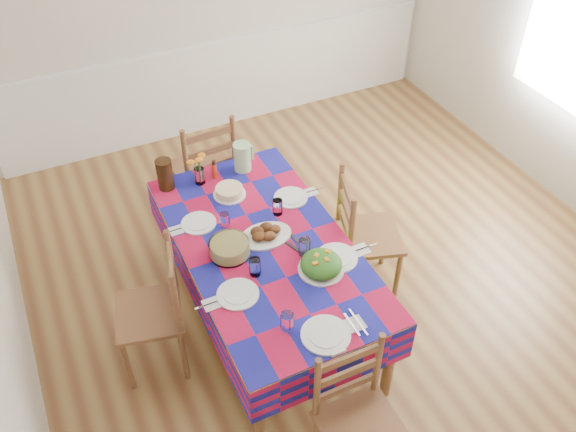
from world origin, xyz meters
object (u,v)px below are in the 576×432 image
object	(u,v)px
chair_far	(205,171)
dining_table	(266,253)
green_pitcher	(242,157)
chair_left	(156,312)
meat_platter	(265,234)
tea_pitcher	(165,174)
chair_near	(358,422)
chair_right	(363,236)

from	to	relation	value
chair_far	dining_table	bearing A→B (deg)	85.82
green_pitcher	chair_far	size ratio (longest dim) A/B	0.21
green_pitcher	chair_left	distance (m)	1.31
meat_platter	chair_far	size ratio (longest dim) A/B	0.33
chair_far	chair_left	bearing A→B (deg)	53.68
dining_table	meat_platter	world-z (taller)	meat_platter
green_pitcher	chair_left	bearing A→B (deg)	-139.08
green_pitcher	tea_pitcher	bearing A→B (deg)	176.79
chair_near	chair_left	size ratio (longest dim) A/B	0.98
green_pitcher	chair_right	distance (m)	1.06
green_pitcher	tea_pitcher	xyz separation A→B (m)	(-0.58, 0.03, 0.01)
tea_pitcher	chair_left	xyz separation A→B (m)	(-0.37, -0.85, -0.38)
meat_platter	tea_pitcher	xyz separation A→B (m)	(-0.43, 0.78, 0.09)
dining_table	meat_platter	size ratio (longest dim) A/B	5.49
green_pitcher	chair_right	bearing A→B (deg)	-53.43
dining_table	chair_far	world-z (taller)	chair_far
tea_pitcher	chair_left	bearing A→B (deg)	-113.51
meat_platter	dining_table	bearing A→B (deg)	-115.45
dining_table	chair_right	bearing A→B (deg)	1.08
meat_platter	chair_far	world-z (taller)	chair_far
chair_left	chair_right	world-z (taller)	chair_right
tea_pitcher	chair_left	world-z (taller)	same
tea_pitcher	dining_table	bearing A→B (deg)	-64.73
green_pitcher	chair_near	world-z (taller)	green_pitcher
chair_right	tea_pitcher	bearing A→B (deg)	72.59
chair_left	chair_right	bearing A→B (deg)	103.97
meat_platter	green_pitcher	bearing A→B (deg)	78.78
meat_platter	tea_pitcher	bearing A→B (deg)	118.71
tea_pitcher	chair_right	xyz separation A→B (m)	(1.17, -0.83, -0.37)
chair_near	chair_right	bearing A→B (deg)	58.59
dining_table	tea_pitcher	size ratio (longest dim) A/B	8.28
chair_left	chair_right	size ratio (longest dim) A/B	0.97
meat_platter	chair_right	world-z (taller)	chair_right
dining_table	chair_far	distance (m)	1.22
meat_platter	chair_left	distance (m)	0.85
chair_right	meat_platter	bearing A→B (deg)	104.26
chair_near	chair_left	bearing A→B (deg)	123.16
dining_table	chair_left	distance (m)	0.79
dining_table	tea_pitcher	world-z (taller)	tea_pitcher
meat_platter	green_pitcher	xyz separation A→B (m)	(0.15, 0.75, 0.08)
chair_near	green_pitcher	bearing A→B (deg)	85.58
chair_far	meat_platter	bearing A→B (deg)	87.29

